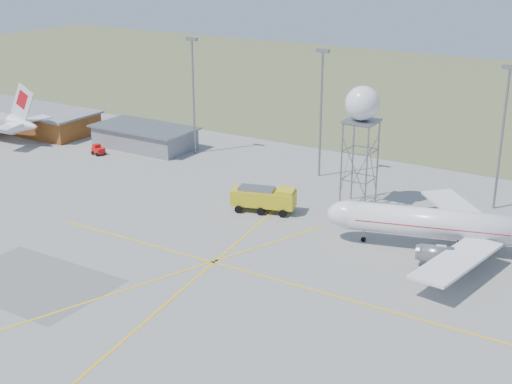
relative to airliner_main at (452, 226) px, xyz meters
The scene contains 10 objects.
grass_strip 93.53m from the airliner_main, 100.60° to the left, with size 400.00×120.00×0.03m, color #4D5F34.
building_orange 93.24m from the airliner_main, behind, with size 33.00×12.00×4.30m.
building_grey 64.21m from the airliner_main, 165.69° to the left, with size 19.00×10.00×3.90m.
mast_a 55.85m from the airliner_main, 161.10° to the left, with size 2.20×0.50×20.50m.
mast_b 33.68m from the airliner_main, 146.69° to the left, with size 2.20×0.50×20.50m.
mast_c 19.89m from the airliner_main, 87.43° to the left, with size 2.20×0.50×20.50m.
airliner_main is the anchor object (origin of this frame).
radar_tower 19.52m from the airliner_main, 151.87° to the left, with size 4.82×4.82×17.45m.
fire_truck 26.41m from the airliner_main, behind, with size 9.47×5.60×3.59m.
baggage_tug 66.68m from the airliner_main, behind, with size 2.61×2.31×1.79m.
Camera 1 is at (39.38, -32.83, 36.56)m, focal length 50.00 mm.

